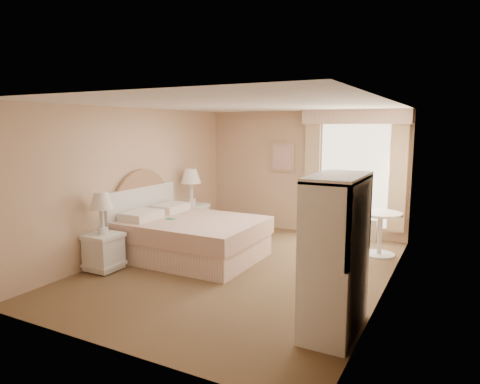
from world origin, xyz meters
The scene contains 9 objects.
room centered at (0.00, 0.00, 1.25)m, with size 4.21×5.51×2.51m.
window centered at (1.05, 2.65, 1.34)m, with size 2.05×0.22×2.51m.
framed_art centered at (-0.45, 2.71, 1.55)m, with size 0.52×0.04×0.62m.
bed centered at (-1.11, 0.12, 0.37)m, with size 2.22×1.75×1.55m.
nightstand_near centered at (-1.84, -1.04, 0.45)m, with size 0.49×0.49×1.19m.
nightstand_far centered at (-1.84, 1.34, 0.50)m, with size 0.55×0.55×1.34m.
round_table centered at (1.75, 1.72, 0.50)m, with size 0.71×0.71×0.75m.
cafe_chair centered at (1.14, 0.93, 0.54)m, with size 0.58×0.58×0.94m.
armoire centered at (1.81, -1.34, 0.70)m, with size 0.51×1.02×1.70m.
Camera 1 is at (2.93, -5.65, 2.18)m, focal length 32.00 mm.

